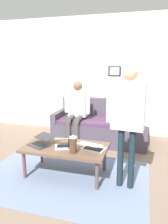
# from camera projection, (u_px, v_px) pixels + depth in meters

# --- Properties ---
(ground_plane) EXTENTS (7.68, 7.68, 0.00)m
(ground_plane) POSITION_uv_depth(u_px,v_px,m) (74.00, 173.00, 3.22)
(ground_plane) COLOR #755F52
(area_rug) EXTENTS (2.41, 1.66, 0.01)m
(area_rug) POSITION_uv_depth(u_px,v_px,m) (64.00, 177.00, 3.12)
(area_rug) COLOR slate
(area_rug) RESTS_ON ground_plane
(back_wall) EXTENTS (7.04, 0.11, 2.70)m
(back_wall) POSITION_uv_depth(u_px,v_px,m) (103.00, 76.00, 4.99)
(back_wall) COLOR beige
(back_wall) RESTS_ON ground_plane
(couch) EXTENTS (1.93, 0.89, 0.88)m
(couch) POSITION_uv_depth(u_px,v_px,m) (101.00, 127.00, 4.55)
(couch) COLOR #443D4B
(couch) RESTS_ON ground_plane
(coffee_table) EXTENTS (1.22, 0.69, 0.44)m
(coffee_table) POSITION_uv_depth(u_px,v_px,m) (66.00, 149.00, 3.13)
(coffee_table) COLOR brown
(coffee_table) RESTS_ON ground_plane
(laptop_left) EXTENTS (0.40, 0.35, 0.14)m
(laptop_left) POSITION_uv_depth(u_px,v_px,m) (66.00, 144.00, 3.09)
(laptop_left) COLOR silver
(laptop_left) RESTS_ON coffee_table
(laptop_center) EXTENTS (0.39, 0.42, 0.14)m
(laptop_center) POSITION_uv_depth(u_px,v_px,m) (92.00, 147.00, 2.97)
(laptop_center) COLOR silver
(laptop_center) RESTS_ON coffee_table
(laptop_right) EXTENTS (0.42, 0.42, 0.13)m
(laptop_right) POSITION_uv_depth(u_px,v_px,m) (41.00, 142.00, 3.17)
(laptop_right) COLOR #28282D
(laptop_right) RESTS_ON coffee_table
(french_press) EXTENTS (0.12, 0.10, 0.26)m
(french_press) POSITION_uv_depth(u_px,v_px,m) (73.00, 145.00, 2.87)
(french_press) COLOR #4C3323
(french_press) RESTS_ON coffee_table
(person_standing) EXTENTS (0.57, 0.22, 1.61)m
(person_standing) POSITION_uv_depth(u_px,v_px,m) (128.00, 113.00, 2.66)
(person_standing) COLOR #17262F
(person_standing) RESTS_ON ground_plane
(person_seated) EXTENTS (0.55, 0.51, 1.28)m
(person_seated) POSITION_uv_depth(u_px,v_px,m) (77.00, 109.00, 4.37)
(person_seated) COLOR #484241
(person_seated) RESTS_ON ground_plane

